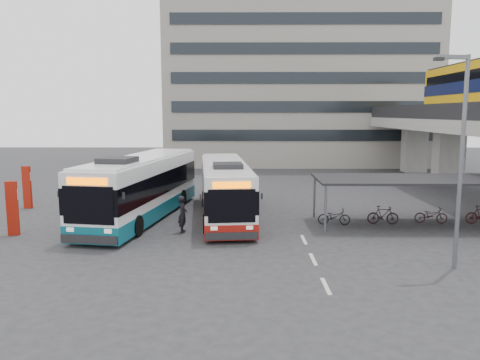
{
  "coord_description": "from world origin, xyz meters",
  "views": [
    {
      "loc": [
        -0.37,
        -21.53,
        5.95
      ],
      "look_at": [
        -0.57,
        5.98,
        2.0
      ],
      "focal_mm": 35.0,
      "sensor_mm": 36.0,
      "label": 1
    }
  ],
  "objects_px": {
    "bus_main": "(225,190)",
    "pedestrian": "(183,214)",
    "lamp_post": "(460,150)",
    "bus_teal": "(142,187)"
  },
  "relations": [
    {
      "from": "pedestrian",
      "to": "lamp_post",
      "type": "bearing_deg",
      "value": -118.18
    },
    {
      "from": "lamp_post",
      "to": "bus_main",
      "type": "bearing_deg",
      "value": 126.26
    },
    {
      "from": "pedestrian",
      "to": "lamp_post",
      "type": "relative_size",
      "value": 0.23
    },
    {
      "from": "bus_main",
      "to": "bus_teal",
      "type": "bearing_deg",
      "value": 177.77
    },
    {
      "from": "bus_teal",
      "to": "pedestrian",
      "type": "distance_m",
      "value": 4.38
    },
    {
      "from": "bus_main",
      "to": "lamp_post",
      "type": "bearing_deg",
      "value": -49.98
    },
    {
      "from": "bus_main",
      "to": "pedestrian",
      "type": "distance_m",
      "value": 4.15
    },
    {
      "from": "pedestrian",
      "to": "lamp_post",
      "type": "xyz_separation_m",
      "value": [
        11.12,
        -5.41,
        3.66
      ]
    },
    {
      "from": "lamp_post",
      "to": "pedestrian",
      "type": "bearing_deg",
      "value": 144.84
    },
    {
      "from": "bus_main",
      "to": "pedestrian",
      "type": "xyz_separation_m",
      "value": [
        -1.97,
        -3.59,
        -0.66
      ]
    }
  ]
}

